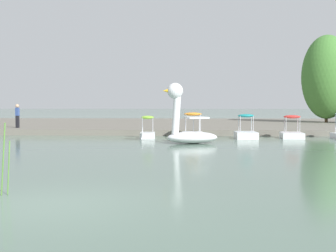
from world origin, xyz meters
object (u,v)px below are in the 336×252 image
(pedal_boat_lime, at_px, (148,131))
(pedal_boat_red, at_px, (292,132))
(pedal_boat_orange, at_px, (193,131))
(tree_willow_overhanging, at_px, (327,77))
(person_on_path, at_px, (17,115))
(pedal_boat_teal, at_px, (246,132))
(swan_boat, at_px, (188,126))

(pedal_boat_lime, height_order, pedal_boat_red, pedal_boat_red)
(pedal_boat_orange, distance_m, pedal_boat_red, 5.80)
(tree_willow_overhanging, xyz_separation_m, person_on_path, (-24.30, -11.18, -3.21))
(pedal_boat_teal, height_order, person_on_path, person_on_path)
(tree_willow_overhanging, distance_m, person_on_path, 26.94)
(pedal_boat_lime, relative_size, pedal_boat_red, 0.89)
(pedal_boat_orange, xyz_separation_m, person_on_path, (-12.09, 3.88, 0.85))
(pedal_boat_lime, xyz_separation_m, pedal_boat_red, (8.46, 0.24, -0.02))
(pedal_boat_lime, bearing_deg, swan_boat, -57.21)
(pedal_boat_lime, relative_size, pedal_boat_teal, 0.92)
(pedal_boat_teal, bearing_deg, pedal_boat_lime, 179.48)
(pedal_boat_lime, bearing_deg, pedal_boat_teal, -0.52)
(pedal_boat_red, relative_size, tree_willow_overhanging, 0.25)
(swan_boat, relative_size, pedal_boat_orange, 1.54)
(pedal_boat_red, height_order, person_on_path, person_on_path)
(tree_willow_overhanging, height_order, person_on_path, tree_willow_overhanging)
(swan_boat, xyz_separation_m, pedal_boat_orange, (0.29, 4.05, -0.46))
(pedal_boat_red, xyz_separation_m, person_on_path, (-17.89, 4.00, 0.90))
(pedal_boat_orange, height_order, pedal_boat_teal, pedal_boat_orange)
(person_on_path, bearing_deg, pedal_boat_teal, -15.80)
(tree_willow_overhanging, bearing_deg, person_on_path, -155.30)
(pedal_boat_lime, bearing_deg, tree_willow_overhanging, 46.03)
(pedal_boat_red, distance_m, person_on_path, 18.35)
(swan_boat, height_order, pedal_boat_lime, swan_boat)
(swan_boat, relative_size, pedal_boat_red, 1.55)
(pedal_boat_lime, distance_m, pedal_boat_orange, 2.69)
(swan_boat, bearing_deg, pedal_boat_lime, 122.79)
(swan_boat, bearing_deg, pedal_boat_teal, 47.11)
(swan_boat, xyz_separation_m, tree_willow_overhanging, (12.50, 19.10, 3.60))
(pedal_boat_red, bearing_deg, swan_boat, -147.21)
(swan_boat, height_order, pedal_boat_orange, swan_boat)
(pedal_boat_orange, height_order, person_on_path, person_on_path)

